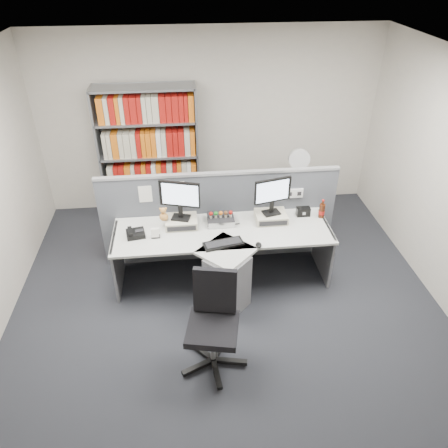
{
  "coord_description": "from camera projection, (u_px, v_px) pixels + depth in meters",
  "views": [
    {
      "loc": [
        -0.42,
        -3.42,
        3.61
      ],
      "look_at": [
        0.0,
        0.65,
        0.92
      ],
      "focal_mm": 34.6,
      "sensor_mm": 36.0,
      "label": 1
    }
  ],
  "objects": [
    {
      "name": "desk",
      "position": [
        224.0,
        259.0,
        5.1
      ],
      "size": [
        2.6,
        1.2,
        0.72
      ],
      "color": "beige",
      "rests_on": "ground"
    },
    {
      "name": "monitor_riser_left",
      "position": [
        181.0,
        222.0,
        5.21
      ],
      "size": [
        0.38,
        0.31,
        0.1
      ],
      "color": "#BDB59C",
      "rests_on": "desk"
    },
    {
      "name": "keyboard",
      "position": [
        223.0,
        244.0,
        4.89
      ],
      "size": [
        0.48,
        0.26,
        0.03
      ],
      "color": "black",
      "rests_on": "desk"
    },
    {
      "name": "desk_calendar",
      "position": [
        155.0,
        234.0,
        5.0
      ],
      "size": [
        0.1,
        0.08,
        0.12
      ],
      "color": "black",
      "rests_on": "desk"
    },
    {
      "name": "mouse",
      "position": [
        259.0,
        245.0,
        4.86
      ],
      "size": [
        0.07,
        0.11,
        0.04
      ],
      "primitive_type": "ellipsoid",
      "color": "black",
      "rests_on": "desk"
    },
    {
      "name": "plush_toy",
      "position": [
        164.0,
        215.0,
        5.1
      ],
      "size": [
        0.1,
        0.1,
        0.18
      ],
      "color": "#C48741",
      "rests_on": "monitor_riser_left"
    },
    {
      "name": "monitor_left",
      "position": [
        180.0,
        197.0,
        5.02
      ],
      "size": [
        0.47,
        0.21,
        0.49
      ],
      "color": "black",
      "rests_on": "monitor_riser_left"
    },
    {
      "name": "desk_phone",
      "position": [
        135.0,
        233.0,
        5.03
      ],
      "size": [
        0.24,
        0.23,
        0.09
      ],
      "color": "black",
      "rests_on": "desk"
    },
    {
      "name": "monitor_riser_right",
      "position": [
        271.0,
        217.0,
        5.3
      ],
      "size": [
        0.38,
        0.31,
        0.1
      ],
      "color": "#BDB59C",
      "rests_on": "desk"
    },
    {
      "name": "cola_bottle",
      "position": [
        322.0,
        211.0,
        5.34
      ],
      "size": [
        0.08,
        0.08,
        0.25
      ],
      "color": "#3F190A",
      "rests_on": "desk"
    },
    {
      "name": "office_chair",
      "position": [
        214.0,
        319.0,
        4.18
      ],
      "size": [
        0.67,
        0.66,
        1.02
      ],
      "color": "silver",
      "rests_on": "ground"
    },
    {
      "name": "shelving_unit",
      "position": [
        150.0,
        157.0,
        6.28
      ],
      "size": [
        1.41,
        0.4,
        2.0
      ],
      "color": "gray",
      "rests_on": "ground"
    },
    {
      "name": "partition",
      "position": [
        220.0,
        216.0,
        5.54
      ],
      "size": [
        3.0,
        0.08,
        1.27
      ],
      "color": "#52565D",
      "rests_on": "ground"
    },
    {
      "name": "desk_fan",
      "position": [
        299.0,
        161.0,
        6.06
      ],
      "size": [
        0.3,
        0.18,
        0.5
      ],
      "color": "white",
      "rests_on": "filing_cabinet"
    },
    {
      "name": "speaker",
      "position": [
        303.0,
        212.0,
        5.39
      ],
      "size": [
        0.17,
        0.09,
        0.11
      ],
      "primitive_type": "cube",
      "color": "black",
      "rests_on": "desk"
    },
    {
      "name": "desktop_pc",
      "position": [
        221.0,
        220.0,
        5.27
      ],
      "size": [
        0.32,
        0.28,
        0.08
      ],
      "color": "black",
      "rests_on": "desk"
    },
    {
      "name": "monitor_right",
      "position": [
        273.0,
        193.0,
        5.12
      ],
      "size": [
        0.45,
        0.19,
        0.47
      ],
      "color": "black",
      "rests_on": "monitor_riser_right"
    },
    {
      "name": "room_shell",
      "position": [
        231.0,
        183.0,
        3.88
      ],
      "size": [
        5.04,
        5.54,
        2.72
      ],
      "color": "beige",
      "rests_on": "ground"
    },
    {
      "name": "ground",
      "position": [
        230.0,
        324.0,
        4.86
      ],
      "size": [
        5.5,
        5.5,
        0.0
      ],
      "primitive_type": "plane",
      "color": "#2A2C32",
      "rests_on": "ground"
    },
    {
      "name": "figurines",
      "position": [
        221.0,
        214.0,
        5.2
      ],
      "size": [
        0.29,
        0.05,
        0.09
      ],
      "color": "#BDB59C",
      "rests_on": "desktop_pc"
    },
    {
      "name": "filing_cabinet",
      "position": [
        295.0,
        202.0,
        6.43
      ],
      "size": [
        0.45,
        0.61,
        0.7
      ],
      "color": "gray",
      "rests_on": "ground"
    }
  ]
}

